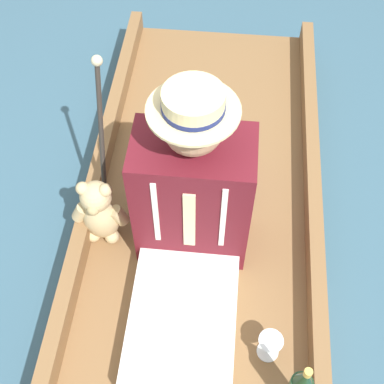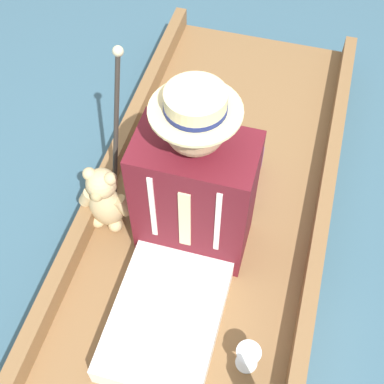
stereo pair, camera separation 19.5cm
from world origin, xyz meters
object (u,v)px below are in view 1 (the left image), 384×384
Objects in this scene: teddy_bear at (99,213)px; wine_glass at (270,344)px; walking_cane at (101,128)px; seated_person at (191,217)px.

teddy_bear reaches higher than wine_glass.
teddy_bear is at bearing -32.48° from wine_glass.
wine_glass is (-0.71, 0.45, -0.08)m from teddy_bear.
walking_cane is at bearing -88.11° from teddy_bear.
seated_person is at bearing -49.16° from wine_glass.
teddy_bear is 2.94× the size of wine_glass.
teddy_bear is 0.34m from walking_cane.
seated_person is 7.12× the size of wine_glass.
teddy_bear is at bearing 91.89° from walking_cane.
walking_cane reaches higher than teddy_bear.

